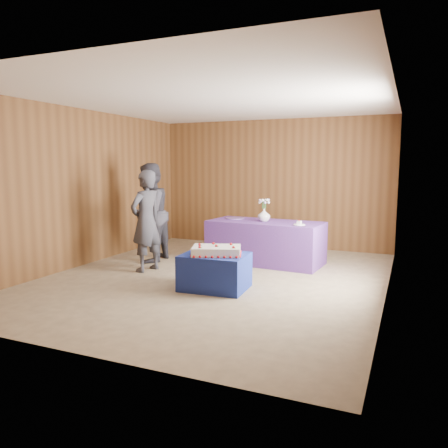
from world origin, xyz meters
The scene contains 13 objects.
ground centered at (0.00, 0.00, 0.00)m, with size 6.00×6.00×0.00m, color gray.
room_shell centered at (0.00, 0.00, 1.80)m, with size 5.04×6.04×2.72m.
cake_table centered at (0.25, -0.53, 0.25)m, with size 0.90×0.70×0.50m, color #1B2097.
serving_table centered at (0.39, 1.34, 0.38)m, with size 2.00×0.90×0.75m, color #62328C.
sheet_cake centered at (0.29, -0.57, 0.56)m, with size 0.80×0.67×0.16m.
vase centered at (0.36, 1.33, 0.86)m, with size 0.22×0.22×0.23m, color silver.
flower_spray centered at (0.36, 1.33, 1.11)m, with size 0.21×0.21×0.16m.
platter centered at (-0.26, 1.48, 0.76)m, with size 0.35×0.35×0.02m, color #704C98.
plate centered at (1.05, 1.12, 0.76)m, with size 0.19×0.19×0.01m, color white.
cake_slice centered at (1.05, 1.12, 0.79)m, with size 0.08×0.07×0.08m.
knife centered at (1.07, 0.98, 0.75)m, with size 0.26×0.02×0.00m, color #B8B7BC.
guest_left centered at (-1.23, 0.00, 0.83)m, with size 0.61×0.40×1.67m, color #383842.
guest_right centered at (-1.58, 0.64, 0.89)m, with size 0.86×0.67×1.78m, color #35353F.
Camera 1 is at (2.74, -6.01, 1.74)m, focal length 35.00 mm.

